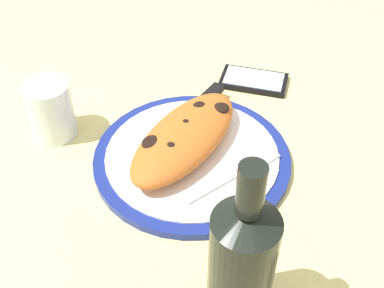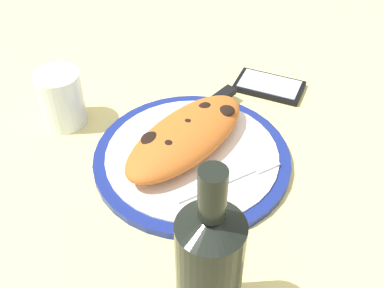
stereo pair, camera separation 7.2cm
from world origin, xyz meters
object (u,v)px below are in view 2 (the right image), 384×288
at_px(plate, 192,157).
at_px(water_glass, 62,102).
at_px(knife, 203,111).
at_px(calzone, 187,135).
at_px(fork, 238,176).
at_px(smartphone, 269,86).
at_px(wine_bottle, 209,266).

bearing_deg(plate, water_glass, 123.00).
xyz_separation_m(knife, water_glass, (-0.20, 0.12, 0.02)).
bearing_deg(calzone, fork, -73.76).
bearing_deg(plate, smartphone, 20.45).
bearing_deg(plate, calzone, 81.42).
height_order(water_glass, wine_bottle, wine_bottle).
height_order(fork, smartphone, fork).
distance_m(fork, smartphone, 0.25).
bearing_deg(calzone, plate, -98.58).
relative_size(calzone, water_glass, 2.74).
bearing_deg(smartphone, knife, -176.38).
height_order(calzone, fork, calzone).
bearing_deg(wine_bottle, water_glass, 90.95).
bearing_deg(knife, fork, -104.72).
bearing_deg(water_glass, calzone, -54.07).
xyz_separation_m(smartphone, wine_bottle, (-0.34, -0.30, 0.09)).
bearing_deg(fork, plate, 111.19).
bearing_deg(wine_bottle, smartphone, 41.52).
distance_m(calzone, smartphone, 0.23).
bearing_deg(smartphone, fork, -140.16).
distance_m(fork, knife, 0.16).
xyz_separation_m(fork, water_glass, (-0.16, 0.27, 0.02)).
distance_m(water_glass, wine_bottle, 0.42).
distance_m(knife, smartphone, 0.15).
distance_m(calzone, knife, 0.09).
relative_size(plate, water_glass, 3.18).
bearing_deg(calzone, smartphone, 16.72).
relative_size(calzone, fork, 1.55).
height_order(plate, water_glass, water_glass).
xyz_separation_m(plate, smartphone, (0.22, 0.08, -0.00)).
bearing_deg(fork, calzone, 106.24).
bearing_deg(wine_bottle, calzone, 62.58).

